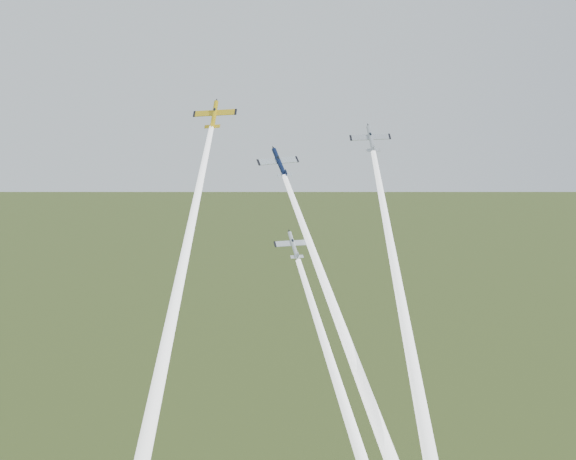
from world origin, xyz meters
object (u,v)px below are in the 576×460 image
Objects in this scene: plane_navy at (279,163)px; plane_silver_low at (293,245)px; plane_silver_right at (371,139)px; plane_yellow at (214,115)px.

plane_silver_low is at bearing -104.23° from plane_navy.
plane_navy is 1.09× the size of plane_silver_right.
plane_navy is at bearing 78.90° from plane_silver_low.
plane_yellow reaches higher than plane_silver_right.
plane_navy is 1.24× the size of plane_silver_low.
plane_navy is at bearing 169.92° from plane_silver_right.
plane_silver_right is at bearing -29.23° from plane_navy.
plane_yellow reaches higher than plane_silver_low.
plane_yellow is at bearing 115.41° from plane_silver_low.
plane_silver_right is 1.14× the size of plane_silver_low.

